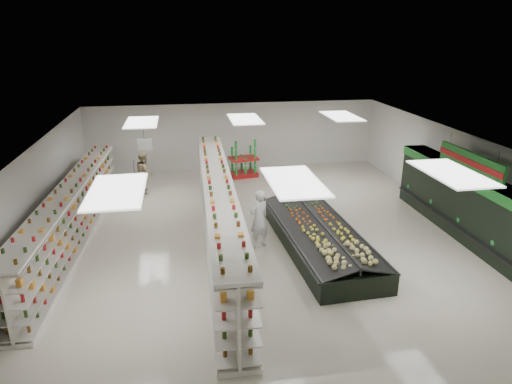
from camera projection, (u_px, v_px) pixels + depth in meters
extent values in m
plane|color=beige|center=(263.00, 234.00, 15.39)|extent=(16.00, 16.00, 0.00)
cube|color=white|center=(263.00, 141.00, 14.32)|extent=(14.00, 16.00, 0.02)
cube|color=silver|center=(234.00, 136.00, 22.29)|extent=(14.00, 0.02, 3.20)
cube|color=silver|center=(351.00, 348.00, 7.42)|extent=(14.00, 0.02, 3.20)
cube|color=silver|center=(35.00, 202.00, 13.77)|extent=(0.02, 16.00, 3.20)
cube|color=silver|center=(460.00, 178.00, 15.94)|extent=(0.02, 16.00, 3.20)
cube|color=black|center=(471.00, 208.00, 14.65)|extent=(0.80, 8.00, 2.20)
cube|color=#1E7326|center=(476.00, 180.00, 14.33)|extent=(0.85, 8.00, 0.30)
cube|color=black|center=(462.00, 224.00, 14.79)|extent=(0.55, 7.80, 0.15)
cube|color=beige|center=(468.00, 201.00, 14.54)|extent=(0.45, 7.70, 0.03)
cube|color=beige|center=(470.00, 192.00, 14.44)|extent=(0.45, 7.70, 0.03)
cube|color=white|center=(135.00, 180.00, 12.02)|extent=(0.50, 0.06, 0.40)
cube|color=#A71315|center=(135.00, 180.00, 12.02)|extent=(0.52, 0.02, 0.12)
cylinder|color=black|center=(134.00, 169.00, 11.92)|extent=(0.01, 0.01, 0.50)
cube|color=white|center=(145.00, 145.00, 15.74)|extent=(0.50, 0.06, 0.40)
cube|color=#A71315|center=(145.00, 145.00, 15.74)|extent=(0.52, 0.02, 0.12)
cylinder|color=black|center=(144.00, 136.00, 15.64)|extent=(0.01, 0.01, 0.50)
cube|color=#1E7326|center=(471.00, 162.00, 14.08)|extent=(0.10, 3.20, 0.60)
cube|color=#A71315|center=(469.00, 162.00, 14.07)|extent=(0.03, 3.20, 0.18)
cylinder|color=black|center=(498.00, 160.00, 12.83)|extent=(0.01, 0.01, 0.50)
cylinder|color=black|center=(451.00, 140.00, 15.06)|extent=(0.01, 0.01, 0.50)
cube|color=white|center=(76.00, 240.00, 14.82)|extent=(1.32, 10.80, 0.11)
cube|color=white|center=(73.00, 216.00, 14.54)|extent=(0.57, 10.76, 1.79)
cube|color=white|center=(69.00, 188.00, 14.22)|extent=(1.32, 10.80, 0.07)
cube|color=beige|center=(69.00, 237.00, 14.76)|extent=(0.91, 10.69, 0.03)
cube|color=beige|center=(68.00, 226.00, 14.63)|extent=(0.91, 10.69, 0.03)
cube|color=beige|center=(66.00, 215.00, 14.50)|extent=(0.91, 10.69, 0.03)
cube|color=beige|center=(64.00, 203.00, 14.36)|extent=(0.91, 10.69, 0.03)
cube|color=beige|center=(62.00, 191.00, 14.23)|extent=(0.91, 10.69, 0.03)
cube|color=beige|center=(82.00, 236.00, 14.81)|extent=(0.91, 10.69, 0.03)
cube|color=beige|center=(81.00, 225.00, 14.67)|extent=(0.91, 10.69, 0.03)
cube|color=beige|center=(79.00, 214.00, 14.54)|extent=(0.91, 10.69, 0.03)
cube|color=beige|center=(78.00, 203.00, 14.41)|extent=(0.91, 10.69, 0.03)
cube|color=beige|center=(76.00, 191.00, 14.28)|extent=(0.91, 10.69, 0.03)
cube|color=white|center=(220.00, 241.00, 14.71)|extent=(1.21, 12.22, 0.12)
cube|color=white|center=(219.00, 214.00, 14.39)|extent=(0.35, 12.20, 2.03)
cube|color=white|center=(218.00, 182.00, 14.03)|extent=(1.21, 12.22, 0.08)
cube|color=beige|center=(212.00, 238.00, 14.64)|extent=(0.74, 12.11, 0.03)
cube|color=beige|center=(212.00, 225.00, 14.49)|extent=(0.74, 12.11, 0.03)
cube|color=beige|center=(211.00, 213.00, 14.34)|extent=(0.74, 12.11, 0.03)
cube|color=beige|center=(211.00, 199.00, 14.19)|extent=(0.74, 12.11, 0.03)
cube|color=beige|center=(210.00, 186.00, 14.04)|extent=(0.74, 12.11, 0.03)
cube|color=beige|center=(227.00, 237.00, 14.70)|extent=(0.74, 12.11, 0.03)
cube|color=beige|center=(226.00, 225.00, 14.55)|extent=(0.74, 12.11, 0.03)
cube|color=beige|center=(226.00, 212.00, 14.40)|extent=(0.74, 12.11, 0.03)
cube|color=beige|center=(226.00, 199.00, 14.25)|extent=(0.74, 12.11, 0.03)
cube|color=beige|center=(225.00, 185.00, 14.10)|extent=(0.74, 12.11, 0.03)
cube|color=black|center=(319.00, 239.00, 14.30)|extent=(2.41, 6.25, 0.62)
cube|color=#262626|center=(288.00, 232.00, 13.99)|extent=(0.35, 6.15, 0.05)
cube|color=#262626|center=(350.00, 226.00, 14.40)|extent=(0.35, 6.15, 0.05)
cube|color=black|center=(303.00, 228.00, 14.06)|extent=(1.43, 6.12, 0.32)
cube|color=black|center=(336.00, 225.00, 14.28)|extent=(1.43, 6.12, 0.32)
cube|color=#262626|center=(320.00, 224.00, 14.14)|extent=(0.34, 6.06, 0.22)
cube|color=#A71315|center=(244.00, 174.00, 21.41)|extent=(1.35, 1.03, 0.20)
cube|color=#AC1916|center=(243.00, 158.00, 21.15)|extent=(1.41, 1.09, 0.10)
imported|color=silver|center=(259.00, 219.00, 14.20)|extent=(0.82, 0.73, 1.89)
imported|color=tan|center=(145.00, 172.00, 19.11)|extent=(0.56, 0.87, 1.73)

